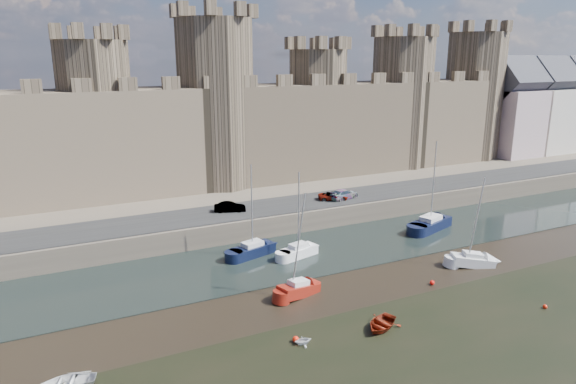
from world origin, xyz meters
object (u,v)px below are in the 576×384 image
car_1 (230,207)px  sailboat_5 (472,260)px  car_2 (344,194)px  sailboat_3 (430,223)px  sailboat_1 (253,249)px  sailboat_4 (298,288)px  sailboat_2 (298,250)px  car_3 (333,196)px

car_1 → sailboat_5: (18.65, -20.43, -2.44)m
car_2 → sailboat_5: bearing=174.0°
car_2 → sailboat_3: (7.01, -8.89, -2.32)m
sailboat_1 → sailboat_4: bearing=-105.0°
sailboat_1 → sailboat_3: size_ratio=0.91×
sailboat_3 → sailboat_2: bearing=163.6°
sailboat_4 → sailboat_5: size_ratio=1.03×
sailboat_2 → car_3: bearing=29.8°
sailboat_3 → sailboat_1: bearing=157.2°
sailboat_1 → sailboat_5: bearing=-48.6°
car_2 → sailboat_2: bearing=114.5°
car_3 → sailboat_1: bearing=137.5°
car_2 → sailboat_5: 19.93m
sailboat_2 → sailboat_4: bearing=-131.5°
car_1 → sailboat_1: sailboat_1 is taller
sailboat_1 → car_1: bearing=70.6°
sailboat_3 → sailboat_5: sailboat_3 is taller
car_1 → sailboat_5: sailboat_5 is taller
sailboat_4 → car_3: bearing=36.2°
car_1 → sailboat_2: size_ratio=0.41×
sailboat_2 → sailboat_5: 17.76m
sailboat_5 → car_3: bearing=125.9°
car_2 → sailboat_4: sailboat_4 is taller
car_1 → sailboat_4: sailboat_4 is taller
sailboat_1 → sailboat_5: (19.11, -12.10, -0.11)m
sailboat_3 → sailboat_5: (-3.67, -10.61, -0.15)m
sailboat_1 → sailboat_2: sailboat_1 is taller
sailboat_3 → car_2: bearing=109.3°
car_1 → sailboat_4: 18.85m
car_3 → sailboat_1: 16.26m
sailboat_4 → sailboat_5: bearing=-20.9°
car_2 → sailboat_1: sailboat_1 is taller
car_2 → sailboat_4: 23.72m
sailboat_1 → sailboat_4: 10.37m
car_3 → sailboat_5: sailboat_5 is taller
car_3 → sailboat_2: 14.21m
car_1 → sailboat_1: (-0.46, -8.33, -2.33)m
sailboat_4 → sailboat_1: bearing=75.6°
car_3 → sailboat_4: (-14.02, -17.86, -2.33)m
car_1 → car_3: car_1 is taller
sailboat_2 → sailboat_3: 18.53m
sailboat_2 → sailboat_4: size_ratio=0.97×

